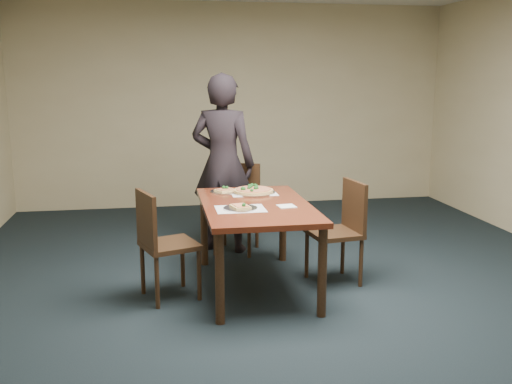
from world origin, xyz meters
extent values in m
plane|color=black|center=(0.00, 0.00, 0.00)|extent=(8.00, 8.00, 0.00)
plane|color=#C3B387|center=(0.00, 4.00, 1.40)|extent=(6.00, 0.00, 6.00)
cube|color=#501D10|center=(-0.27, 0.67, 0.73)|extent=(0.90, 1.50, 0.04)
cylinder|color=black|center=(-0.66, -0.02, 0.35)|extent=(0.07, 0.07, 0.70)
cylinder|color=black|center=(-0.66, 1.36, 0.35)|extent=(0.07, 0.07, 0.70)
cylinder|color=black|center=(0.12, -0.02, 0.35)|extent=(0.07, 0.07, 0.70)
cylinder|color=black|center=(0.12, 1.36, 0.35)|extent=(0.07, 0.07, 0.70)
cube|color=black|center=(-0.29, 1.74, 0.45)|extent=(0.55, 0.55, 0.04)
cylinder|color=black|center=(-0.53, 1.64, 0.21)|extent=(0.04, 0.04, 0.43)
cylinder|color=black|center=(-0.39, 1.97, 0.21)|extent=(0.04, 0.04, 0.43)
cylinder|color=black|center=(-0.19, 1.50, 0.21)|extent=(0.04, 0.04, 0.43)
cylinder|color=black|center=(-0.06, 1.84, 0.21)|extent=(0.04, 0.04, 0.43)
cube|color=black|center=(-0.22, 1.91, 0.69)|extent=(0.40, 0.19, 0.44)
cube|color=black|center=(-1.00, 0.58, 0.45)|extent=(0.53, 0.53, 0.04)
cylinder|color=black|center=(-0.78, 0.46, 0.21)|extent=(0.04, 0.04, 0.43)
cylinder|color=black|center=(-1.12, 0.35, 0.21)|extent=(0.04, 0.04, 0.43)
cylinder|color=black|center=(-0.89, 0.80, 0.21)|extent=(0.04, 0.04, 0.43)
cylinder|color=black|center=(-1.23, 0.69, 0.21)|extent=(0.04, 0.04, 0.43)
cube|color=black|center=(-1.18, 0.51, 0.69)|extent=(0.17, 0.41, 0.44)
cube|color=black|center=(0.43, 0.69, 0.45)|extent=(0.47, 0.47, 0.04)
cylinder|color=black|center=(0.23, 0.84, 0.21)|extent=(0.04, 0.04, 0.43)
cylinder|color=black|center=(0.59, 0.89, 0.21)|extent=(0.04, 0.04, 0.43)
cylinder|color=black|center=(0.28, 0.48, 0.21)|extent=(0.04, 0.04, 0.43)
cylinder|color=black|center=(0.64, 0.53, 0.21)|extent=(0.04, 0.04, 0.43)
cube|color=black|center=(0.62, 0.71, 0.69)|extent=(0.09, 0.42, 0.44)
imported|color=black|center=(-0.42, 1.83, 0.92)|extent=(0.80, 0.68, 1.85)
cube|color=white|center=(-0.21, 1.11, 0.75)|extent=(0.42, 0.32, 0.00)
cube|color=white|center=(-0.43, 0.49, 0.75)|extent=(0.40, 0.30, 0.00)
cylinder|color=silver|center=(-0.21, 1.11, 0.76)|extent=(0.40, 0.40, 0.01)
cylinder|color=tan|center=(-0.21, 1.11, 0.77)|extent=(0.36, 0.36, 0.02)
cylinder|color=#E4B877|center=(-0.21, 1.11, 0.79)|extent=(0.32, 0.32, 0.01)
sphere|color=#144117|center=(-0.23, 1.18, 0.80)|extent=(0.04, 0.04, 0.04)
sphere|color=#144117|center=(-0.24, 1.14, 0.80)|extent=(0.03, 0.03, 0.03)
sphere|color=#144117|center=(-0.18, 1.17, 0.80)|extent=(0.03, 0.03, 0.03)
sphere|color=#144117|center=(-0.32, 1.06, 0.80)|extent=(0.04, 0.04, 0.04)
sphere|color=#144117|center=(-0.20, 1.08, 0.80)|extent=(0.04, 0.04, 0.04)
sphere|color=#144117|center=(-0.31, 1.07, 0.80)|extent=(0.03, 0.03, 0.03)
sphere|color=#144117|center=(-0.21, 1.23, 0.80)|extent=(0.03, 0.03, 0.03)
sphere|color=#144117|center=(-0.19, 1.10, 0.80)|extent=(0.03, 0.03, 0.03)
sphere|color=#144117|center=(-0.26, 1.11, 0.80)|extent=(0.03, 0.03, 0.03)
sphere|color=#144117|center=(-0.24, 1.22, 0.80)|extent=(0.03, 0.03, 0.03)
sphere|color=#144117|center=(-0.25, 0.98, 0.80)|extent=(0.03, 0.03, 0.03)
sphere|color=#144117|center=(-0.18, 1.24, 0.80)|extent=(0.03, 0.03, 0.03)
cylinder|color=silver|center=(-0.43, 0.49, 0.76)|extent=(0.28, 0.28, 0.01)
cube|color=tan|center=(-0.43, 0.49, 0.77)|extent=(0.16, 0.19, 0.02)
cube|color=#E4B877|center=(-0.43, 0.49, 0.78)|extent=(0.13, 0.16, 0.01)
sphere|color=#144117|center=(-0.41, 0.44, 0.79)|extent=(0.03, 0.03, 0.03)
sphere|color=#144117|center=(-0.40, 0.46, 0.79)|extent=(0.03, 0.03, 0.03)
cylinder|color=silver|center=(-0.47, 1.20, 0.76)|extent=(0.28, 0.28, 0.01)
cube|color=tan|center=(-0.47, 1.20, 0.77)|extent=(0.21, 0.20, 0.02)
cube|color=#E4B877|center=(-0.47, 1.20, 0.78)|extent=(0.17, 0.16, 0.01)
sphere|color=#144117|center=(-0.48, 1.21, 0.79)|extent=(0.03, 0.03, 0.03)
sphere|color=#144117|center=(-0.45, 1.21, 0.79)|extent=(0.03, 0.03, 0.03)
cube|color=white|center=(-0.04, 0.51, 0.75)|extent=(0.16, 0.16, 0.01)
camera|label=1|loc=(-1.07, -3.98, 1.81)|focal=40.00mm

